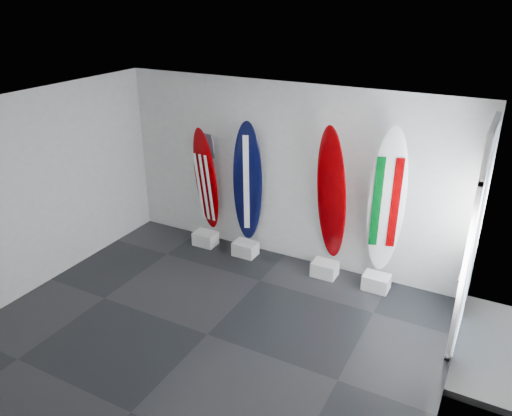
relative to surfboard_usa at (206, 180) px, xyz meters
The scene contains 16 objects.
floor 2.96m from the surfboard_usa, 57.54° to the right, with size 6.00×6.00×0.00m, color black.
ceiling 3.24m from the surfboard_usa, 57.54° to the right, with size 6.00×6.00×0.00m, color white.
wall_back 1.49m from the surfboard_usa, ahead, with size 6.00×6.00×0.00m, color silver.
wall_front 5.00m from the surfboard_usa, 73.12° to the right, with size 6.00×6.00×0.00m, color silver.
wall_left 2.77m from the surfboard_usa, 124.20° to the right, with size 5.00×5.00×0.00m, color silver.
wall_right 5.01m from the surfboard_usa, 27.13° to the right, with size 5.00×5.00×0.00m, color silver.
display_block_usa 1.10m from the surfboard_usa, 90.00° to the right, with size 0.40×0.30×0.24m, color white.
surfboard_usa is the anchor object (origin of this frame).
display_block_navy 1.38m from the surfboard_usa, ahead, with size 0.40×0.30×0.24m, color white.
surfboard_navy 0.84m from the surfboard_usa, ahead, with size 0.49×0.08×2.16m, color black.
display_block_swiss 2.55m from the surfboard_usa, ahead, with size 0.40×0.30×0.24m, color white.
surfboard_swiss 2.31m from the surfboard_usa, ahead, with size 0.52×0.08×2.30m, color #850002.
display_block_italy 3.34m from the surfboard_usa, ahead, with size 0.40×0.30×0.24m, color white.
surfboard_italy 3.16m from the surfboard_usa, ahead, with size 0.54×0.08×2.37m, color white.
wall_outlet 1.34m from the surfboard_usa, 168.69° to the left, with size 0.09×0.02×0.13m, color silver.
glass_door 4.48m from the surfboard_usa, ahead, with size 0.12×1.16×2.85m, color white, non-canonical shape.
Camera 1 is at (3.17, -4.58, 4.30)m, focal length 35.23 mm.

